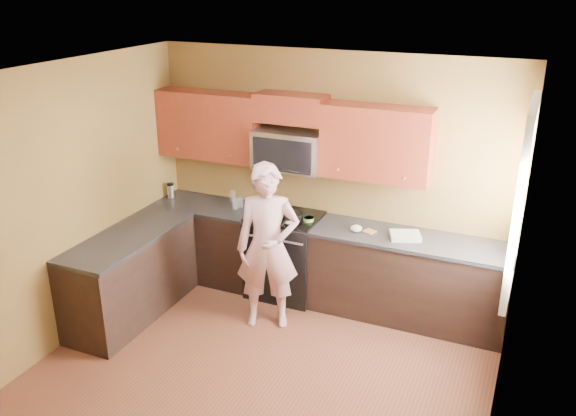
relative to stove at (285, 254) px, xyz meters
The scene contains 27 objects.
floor 1.79m from the stove, 76.57° to the right, with size 4.00×4.00×0.00m, color brown.
ceiling 2.81m from the stove, 76.57° to the right, with size 4.00×4.00×0.00m, color white.
wall_back 1.02m from the stove, 39.09° to the left, with size 4.00×4.00×0.00m, color brown.
wall_front 3.80m from the stove, 83.79° to the right, with size 4.00×4.00×0.00m, color brown.
wall_left 2.48m from the stove, 133.69° to the right, with size 4.00×4.00×0.00m, color brown.
wall_right 3.05m from the stove, 34.91° to the right, with size 4.00×4.00×0.00m, color brown.
cabinet_back_run 0.40m from the stove, ahead, with size 4.00×0.60×0.88m, color black.
cabinet_left_run 1.69m from the stove, 140.41° to the right, with size 0.60×1.60×0.88m, color black.
countertop_back 0.58m from the stove, ahead, with size 4.00×0.62×0.04m, color black.
countertop_left 1.73m from the stove, 140.19° to the right, with size 0.62×1.60×0.04m, color black.
stove is the anchor object (origin of this frame).
microwave 0.98m from the stove, 90.00° to the left, with size 0.76×0.40×0.42m, color silver, non-canonical shape.
upper_cab_left 1.40m from the stove, behind, with size 1.22×0.33×0.75m, color maroon, non-canonical shape.
upper_cab_right 1.36m from the stove, ahead, with size 1.12×0.33×0.75m, color maroon, non-canonical shape.
upper_cab_over_mw 1.63m from the stove, 90.00° to the left, with size 0.76×0.33×0.30m, color maroon.
window 2.70m from the stove, 11.29° to the right, with size 0.06×1.06×1.66m, color white, non-canonical shape.
woman 0.77m from the stove, 81.13° to the right, with size 0.63×0.42×1.73m, color #D46A8C.
frying_pan 0.49m from the stove, 37.76° to the right, with size 0.28×0.48×0.06m, color black, non-canonical shape.
butter_tub 0.54m from the stove, ahead, with size 0.12×0.12×0.08m, color gold, non-canonical shape.
toast_slice 1.06m from the stove, ahead, with size 0.11×0.11×0.01m, color #B27F47.
napkin_a 0.51m from the stove, 51.84° to the right, with size 0.11×0.12×0.06m, color silver.
napkin_b 0.96m from the stove, ahead, with size 0.12×0.13×0.07m, color silver.
dish_towel 1.41m from the stove, ahead, with size 0.30×0.24×0.05m, color silver.
travel_mug 1.57m from the stove, behind, with size 0.08×0.08×0.18m, color silver, non-canonical shape.
glass_a 0.95m from the stove, 163.02° to the left, with size 0.07×0.07×0.12m, color silver.
glass_b 0.81m from the stove, behind, with size 0.07×0.07×0.12m, color silver.
glass_c 0.79m from the stove, behind, with size 0.07×0.07×0.12m, color silver.
Camera 1 is at (2.07, -3.91, 3.42)m, focal length 37.61 mm.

